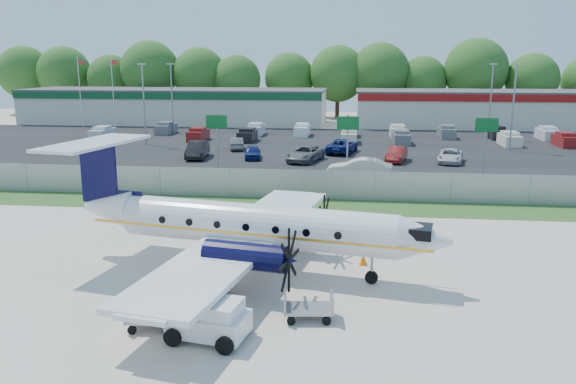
# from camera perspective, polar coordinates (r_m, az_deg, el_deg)

# --- Properties ---
(ground) EXTENTS (170.00, 170.00, 0.00)m
(ground) POSITION_cam_1_polar(r_m,az_deg,el_deg) (25.30, -1.57, -8.13)
(ground) COLOR beige
(ground) RESTS_ON ground
(grass_verge) EXTENTS (170.00, 4.00, 0.02)m
(grass_verge) POSITION_cam_1_polar(r_m,az_deg,el_deg) (36.67, 1.07, -1.40)
(grass_verge) COLOR #2D561E
(grass_verge) RESTS_ON ground
(access_road) EXTENTS (170.00, 8.00, 0.02)m
(access_road) POSITION_cam_1_polar(r_m,az_deg,el_deg) (43.46, 1.96, 0.88)
(access_road) COLOR black
(access_road) RESTS_ON ground
(parking_lot) EXTENTS (170.00, 32.00, 0.02)m
(parking_lot) POSITION_cam_1_polar(r_m,az_deg,el_deg) (64.10, 3.49, 4.79)
(parking_lot) COLOR black
(parking_lot) RESTS_ON ground
(perimeter_fence) EXTENTS (120.00, 0.06, 1.99)m
(perimeter_fence) POSITION_cam_1_polar(r_m,az_deg,el_deg) (38.38, 1.37, 0.77)
(perimeter_fence) COLOR gray
(perimeter_fence) RESTS_ON ground
(building_west) EXTENTS (46.40, 12.40, 5.24)m
(building_west) POSITION_cam_1_polar(r_m,az_deg,el_deg) (89.86, -11.31, 8.59)
(building_west) COLOR silver
(building_west) RESTS_ON ground
(building_east) EXTENTS (44.40, 12.40, 5.24)m
(building_east) POSITION_cam_1_polar(r_m,az_deg,el_deg) (88.52, 21.57, 7.88)
(building_east) COLOR silver
(building_east) RESTS_ON ground
(sign_left) EXTENTS (1.80, 0.26, 5.00)m
(sign_left) POSITION_cam_1_polar(r_m,az_deg,el_deg) (47.96, -7.24, 6.29)
(sign_left) COLOR gray
(sign_left) RESTS_ON ground
(sign_mid) EXTENTS (1.80, 0.26, 5.00)m
(sign_mid) POSITION_cam_1_polar(r_m,az_deg,el_deg) (46.59, 6.09, 6.12)
(sign_mid) COLOR gray
(sign_mid) RESTS_ON ground
(sign_right) EXTENTS (1.80, 0.26, 5.00)m
(sign_right) POSITION_cam_1_polar(r_m,az_deg,el_deg) (47.79, 19.46, 5.63)
(sign_right) COLOR gray
(sign_right) RESTS_ON ground
(flagpole_west) EXTENTS (1.06, 0.12, 10.00)m
(flagpole_west) POSITION_cam_1_polar(r_m,az_deg,el_deg) (87.73, -20.37, 9.91)
(flagpole_west) COLOR silver
(flagpole_west) RESTS_ON ground
(flagpole_east) EXTENTS (1.06, 0.12, 10.00)m
(flagpole_east) POSITION_cam_1_polar(r_m,az_deg,el_deg) (85.61, -17.33, 10.07)
(flagpole_east) COLOR silver
(flagpole_east) RESTS_ON ground
(light_pole_nw) EXTENTS (0.90, 0.35, 9.09)m
(light_pole_nw) POSITION_cam_1_polar(r_m,az_deg,el_deg) (65.78, -14.45, 9.19)
(light_pole_nw) COLOR gray
(light_pole_nw) RESTS_ON ground
(light_pole_ne) EXTENTS (0.90, 0.35, 9.09)m
(light_pole_ne) POSITION_cam_1_polar(r_m,az_deg,el_deg) (63.69, 21.94, 8.56)
(light_pole_ne) COLOR gray
(light_pole_ne) RESTS_ON ground
(light_pole_sw) EXTENTS (0.90, 0.35, 9.09)m
(light_pole_sw) POSITION_cam_1_polar(r_m,az_deg,el_deg) (75.19, -11.73, 9.75)
(light_pole_sw) COLOR gray
(light_pole_sw) RESTS_ON ground
(light_pole_se) EXTENTS (0.90, 0.35, 9.09)m
(light_pole_se) POSITION_cam_1_polar(r_m,az_deg,el_deg) (73.37, 19.92, 9.18)
(light_pole_se) COLOR gray
(light_pole_se) RESTS_ON ground
(tree_line) EXTENTS (112.00, 6.00, 14.00)m
(tree_line) POSITION_cam_1_polar(r_m,az_deg,el_deg) (97.84, 4.60, 7.58)
(tree_line) COLOR #295A1A
(tree_line) RESTS_ON ground
(aircraft) EXTENTS (18.04, 17.69, 5.51)m
(aircraft) POSITION_cam_1_polar(r_m,az_deg,el_deg) (24.96, -4.06, -3.30)
(aircraft) COLOR silver
(aircraft) RESTS_ON ground
(pushback_tug) EXTENTS (2.81, 2.25, 1.39)m
(pushback_tug) POSITION_cam_1_polar(r_m,az_deg,el_deg) (19.47, -7.73, -12.84)
(pushback_tug) COLOR silver
(pushback_tug) RESTS_ON ground
(baggage_cart_near) EXTENTS (1.83, 1.20, 0.92)m
(baggage_cart_near) POSITION_cam_1_polar(r_m,az_deg,el_deg) (20.68, -13.56, -12.23)
(baggage_cart_near) COLOR gray
(baggage_cart_near) RESTS_ON ground
(baggage_cart_far) EXTENTS (1.90, 1.27, 0.94)m
(baggage_cart_far) POSITION_cam_1_polar(r_m,az_deg,el_deg) (20.80, 2.09, -11.67)
(baggage_cart_far) COLOR gray
(baggage_cart_far) RESTS_ON ground
(cone_nose) EXTENTS (0.37, 0.37, 0.52)m
(cone_nose) POSITION_cam_1_polar(r_m,az_deg,el_deg) (26.34, 7.65, -6.81)
(cone_nose) COLOR orange
(cone_nose) RESTS_ON ground
(cone_starboard_wing) EXTENTS (0.37, 0.37, 0.52)m
(cone_starboard_wing) POSITION_cam_1_polar(r_m,az_deg,el_deg) (32.42, -5.11, -2.94)
(cone_starboard_wing) COLOR orange
(cone_starboard_wing) RESTS_ON ground
(road_car_west) EXTENTS (4.73, 2.40, 1.32)m
(road_car_west) POSITION_cam_1_polar(r_m,az_deg,el_deg) (49.59, -25.81, 1.08)
(road_car_west) COLOR silver
(road_car_west) RESTS_ON ground
(road_car_mid) EXTENTS (5.34, 2.18, 1.72)m
(road_car_mid) POSITION_cam_1_polar(r_m,az_deg,el_deg) (45.32, 7.21, 1.27)
(road_car_mid) COLOR beige
(road_car_mid) RESTS_ON ground
(parked_car_a) EXTENTS (2.26, 5.14, 1.64)m
(parked_car_a) POSITION_cam_1_polar(r_m,az_deg,el_deg) (55.81, -9.15, 3.41)
(parked_car_a) COLOR black
(parked_car_a) RESTS_ON ground
(parked_car_b) EXTENTS (2.12, 3.99, 1.29)m
(parked_car_b) POSITION_cam_1_polar(r_m,az_deg,el_deg) (54.82, -3.60, 3.38)
(parked_car_b) COLOR navy
(parked_car_b) RESTS_ON ground
(parked_car_c) EXTENTS (3.79, 5.76, 1.47)m
(parked_car_c) POSITION_cam_1_polar(r_m,az_deg,el_deg) (53.24, 1.75, 3.11)
(parked_car_c) COLOR #595B5E
(parked_car_c) RESTS_ON ground
(parked_car_d) EXTENTS (2.44, 4.54, 1.42)m
(parked_car_d) POSITION_cam_1_polar(r_m,az_deg,el_deg) (54.04, 10.92, 3.03)
(parked_car_d) COLOR maroon
(parked_car_d) RESTS_ON ground
(parked_car_e) EXTENTS (3.07, 4.95, 1.28)m
(parked_car_e) POSITION_cam_1_polar(r_m,az_deg,el_deg) (54.68, 16.13, 2.87)
(parked_car_e) COLOR silver
(parked_car_e) RESTS_ON ground
(parked_car_f) EXTENTS (2.26, 4.16, 1.30)m
(parked_car_f) POSITION_cam_1_polar(r_m,az_deg,el_deg) (60.93, -5.23, 4.32)
(parked_car_f) COLOR #595B5E
(parked_car_f) RESTS_ON ground
(parked_car_g) EXTENTS (3.50, 5.82, 1.51)m
(parked_car_g) POSITION_cam_1_polar(r_m,az_deg,el_deg) (58.48, 5.51, 3.95)
(parked_car_g) COLOR navy
(parked_car_g) RESTS_ON ground
(far_parking_rows) EXTENTS (56.00, 10.00, 1.60)m
(far_parking_rows) POSITION_cam_1_polar(r_m,az_deg,el_deg) (69.05, 3.72, 5.36)
(far_parking_rows) COLOR gray
(far_parking_rows) RESTS_ON ground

